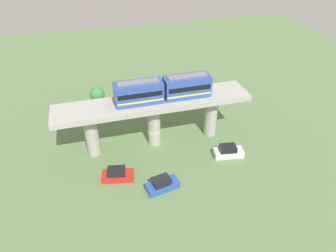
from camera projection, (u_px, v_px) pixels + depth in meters
name	position (u px, v px, depth m)	size (l,w,h in m)	color
ground_plane	(155.00, 142.00, 47.15)	(120.00, 120.00, 0.00)	#5B7A4C
viaduct	(154.00, 111.00, 43.90)	(5.20, 28.00, 7.53)	#A8A59E
train	(163.00, 89.00, 42.28)	(2.64, 13.55, 3.24)	#2D4CA5
parked_car_blue	(162.00, 184.00, 38.84)	(2.55, 4.46, 1.76)	#284CB7
parked_car_red	(118.00, 175.00, 40.27)	(2.59, 4.47, 1.76)	red
parked_car_white	(228.00, 152.00, 44.19)	(2.43, 4.43, 1.76)	white
tree_near_viaduct	(97.00, 94.00, 53.95)	(2.62, 2.62, 4.14)	brown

